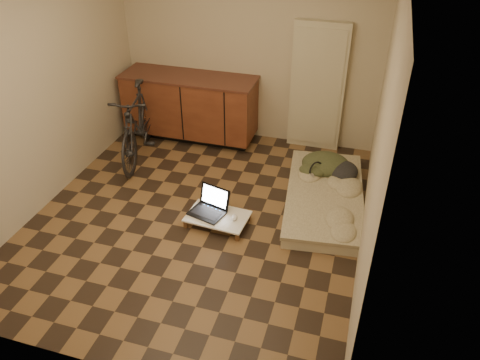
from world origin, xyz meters
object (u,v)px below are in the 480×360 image
(bicycle, at_px, (137,120))
(futon, at_px, (324,197))
(lap_desk, at_px, (218,217))
(laptop, at_px, (210,207))

(bicycle, xyz_separation_m, futon, (2.50, -0.37, -0.45))
(futon, bearing_deg, lap_desk, -152.30)
(lap_desk, bearing_deg, futon, 38.51)
(bicycle, bearing_deg, laptop, -50.81)
(lap_desk, distance_m, laptop, 0.14)
(futon, xyz_separation_m, laptop, (-1.16, -0.67, 0.08))
(futon, relative_size, lap_desk, 2.73)
(bicycle, distance_m, lap_desk, 1.87)
(bicycle, relative_size, lap_desk, 2.40)
(laptop, bearing_deg, bicycle, 157.22)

